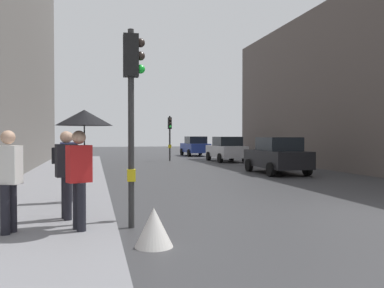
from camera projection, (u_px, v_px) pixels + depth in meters
name	position (u px, v px, depth m)	size (l,w,h in m)	color
ground_plane	(377.00, 216.00, 9.29)	(120.00, 120.00, 0.00)	#38383A
sidewalk_kerb	(54.00, 189.00, 13.36)	(3.41, 40.00, 0.16)	gray
traffic_light_far_median	(170.00, 130.00, 29.67)	(0.25, 0.43, 3.27)	#2D2D2D
traffic_light_near_left	(132.00, 91.00, 8.08)	(0.43, 0.25, 3.94)	#2D2D2D
car_blue_van	(195.00, 146.00, 37.07)	(2.10, 4.24, 1.76)	navy
car_dark_suv	(277.00, 155.00, 19.69)	(2.04, 4.21, 1.76)	black
car_silver_hatchback	(226.00, 149.00, 29.01)	(2.07, 4.23, 1.76)	#BCBCC1
pedestrian_with_umbrella	(83.00, 136.00, 7.25)	(1.00, 1.00, 2.14)	black
pedestrian_with_black_backpack	(6.00, 175.00, 6.98)	(0.66, 0.48, 1.77)	black
pedestrian_with_grey_backpack	(67.00, 162.00, 10.26)	(0.60, 0.36, 1.77)	black
pedestrian_in_dark_coat	(66.00, 171.00, 8.17)	(0.46, 0.36, 1.77)	black
warning_sign_triangle	(154.00, 227.00, 6.73)	(0.64, 0.64, 0.65)	silver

